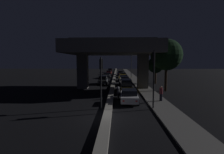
% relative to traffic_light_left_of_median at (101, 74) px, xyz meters
% --- Properties ---
extents(ground_plane, '(200.00, 200.00, 0.00)m').
position_rel_traffic_light_left_of_median_xyz_m(ground_plane, '(0.74, -2.51, -3.38)').
color(ground_plane, black).
extents(median_divider, '(0.68, 126.00, 0.32)m').
position_rel_traffic_light_left_of_median_xyz_m(median_divider, '(0.74, 32.49, -3.21)').
color(median_divider, gray).
rests_on(median_divider, ground_plane).
extents(sidewalk_right, '(2.37, 126.00, 0.13)m').
position_rel_traffic_light_left_of_median_xyz_m(sidewalk_right, '(6.02, 25.49, -3.31)').
color(sidewalk_right, '#5B5956').
rests_on(sidewalk_right, ground_plane).
extents(elevated_overpass, '(14.75, 12.41, 8.51)m').
position_rel_traffic_light_left_of_median_xyz_m(elevated_overpass, '(0.74, 12.87, 3.00)').
color(elevated_overpass, '#5B5956').
rests_on(elevated_overpass, ground_plane).
extents(traffic_light_left_of_median, '(0.30, 0.49, 4.95)m').
position_rel_traffic_light_left_of_median_xyz_m(traffic_light_left_of_median, '(0.00, 0.00, 0.00)').
color(traffic_light_left_of_median, black).
rests_on(traffic_light_left_of_median, ground_plane).
extents(traffic_light_right_of_median, '(0.30, 0.49, 5.57)m').
position_rel_traffic_light_left_of_median_xyz_m(traffic_light_right_of_median, '(4.94, -0.01, 0.40)').
color(traffic_light_right_of_median, black).
rests_on(traffic_light_right_of_median, ground_plane).
extents(street_lamp, '(2.04, 0.32, 7.69)m').
position_rel_traffic_light_left_of_median_xyz_m(street_lamp, '(5.04, 31.21, 1.17)').
color(street_lamp, '#2D2D30').
rests_on(street_lamp, ground_plane).
extents(car_white_lead, '(2.06, 4.65, 1.46)m').
position_rel_traffic_light_left_of_median_xyz_m(car_white_lead, '(2.84, 2.76, -2.63)').
color(car_white_lead, silver).
rests_on(car_white_lead, ground_plane).
extents(car_taxi_yellow_second, '(1.85, 4.51, 1.85)m').
position_rel_traffic_light_left_of_median_xyz_m(car_taxi_yellow_second, '(2.92, 10.10, -2.41)').
color(car_taxi_yellow_second, gold).
rests_on(car_taxi_yellow_second, ground_plane).
extents(car_white_third, '(1.99, 4.68, 1.70)m').
position_rel_traffic_light_left_of_median_xyz_m(car_white_third, '(2.91, 17.40, -2.50)').
color(car_white_third, silver).
rests_on(car_white_third, ground_plane).
extents(car_taxi_yellow_fourth, '(2.00, 4.35, 1.41)m').
position_rel_traffic_light_left_of_median_xyz_m(car_taxi_yellow_fourth, '(2.80, 24.83, -2.66)').
color(car_taxi_yellow_fourth, gold).
rests_on(car_taxi_yellow_fourth, ground_plane).
extents(car_taxi_yellow_fifth, '(1.97, 4.47, 1.40)m').
position_rel_traffic_light_left_of_median_xyz_m(car_taxi_yellow_fifth, '(3.06, 33.56, -2.65)').
color(car_taxi_yellow_fifth, gold).
rests_on(car_taxi_yellow_fifth, ground_plane).
extents(car_dark_blue_sixth, '(1.94, 4.64, 1.51)m').
position_rel_traffic_light_left_of_median_xyz_m(car_dark_blue_sixth, '(2.56, 41.35, -2.61)').
color(car_dark_blue_sixth, '#141938').
rests_on(car_dark_blue_sixth, ground_plane).
extents(car_grey_lead_oncoming, '(1.92, 4.05, 1.70)m').
position_rel_traffic_light_left_of_median_xyz_m(car_grey_lead_oncoming, '(-1.35, 18.58, -2.51)').
color(car_grey_lead_oncoming, '#515459').
rests_on(car_grey_lead_oncoming, ground_plane).
extents(car_grey_second_oncoming, '(2.08, 4.63, 1.44)m').
position_rel_traffic_light_left_of_median_xyz_m(car_grey_second_oncoming, '(-1.37, 31.57, -2.64)').
color(car_grey_second_oncoming, '#515459').
rests_on(car_grey_second_oncoming, ground_plane).
extents(car_dark_red_third_oncoming, '(1.98, 4.41, 1.51)m').
position_rel_traffic_light_left_of_median_xyz_m(car_dark_red_third_oncoming, '(-1.40, 44.51, -2.59)').
color(car_dark_red_third_oncoming, '#591414').
rests_on(car_dark_red_third_oncoming, ground_plane).
extents(car_dark_red_fourth_oncoming, '(1.97, 4.44, 1.80)m').
position_rel_traffic_light_left_of_median_xyz_m(car_dark_red_fourth_oncoming, '(-1.53, 56.53, -2.41)').
color(car_dark_red_fourth_oncoming, '#591414').
rests_on(car_dark_red_fourth_oncoming, ground_plane).
extents(motorcycle_black_filtering_near, '(0.34, 1.99, 1.50)m').
position_rel_traffic_light_left_of_median_xyz_m(motorcycle_black_filtering_near, '(1.66, 4.63, -2.74)').
color(motorcycle_black_filtering_near, black).
rests_on(motorcycle_black_filtering_near, ground_plane).
extents(pedestrian_on_sidewalk, '(0.38, 0.38, 1.67)m').
position_rel_traffic_light_left_of_median_xyz_m(pedestrian_on_sidewalk, '(6.44, 3.04, -2.42)').
color(pedestrian_on_sidewalk, black).
rests_on(pedestrian_on_sidewalk, sidewalk_right).
extents(roadside_tree_kerbside_near, '(4.75, 4.75, 7.93)m').
position_rel_traffic_light_left_of_median_xyz_m(roadside_tree_kerbside_near, '(8.95, 10.35, 2.16)').
color(roadside_tree_kerbside_near, '#2D2116').
rests_on(roadside_tree_kerbside_near, ground_plane).
extents(roadside_tree_kerbside_mid, '(3.33, 3.33, 5.52)m').
position_rel_traffic_light_left_of_median_xyz_m(roadside_tree_kerbside_mid, '(9.39, 19.68, 0.45)').
color(roadside_tree_kerbside_mid, '#38281C').
rests_on(roadside_tree_kerbside_mid, ground_plane).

